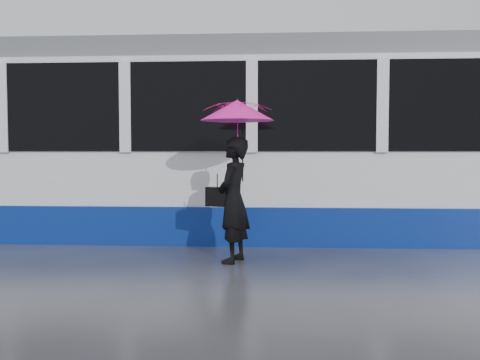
{
  "coord_description": "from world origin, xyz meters",
  "views": [
    {
      "loc": [
        1.15,
        -7.07,
        1.49
      ],
      "look_at": [
        0.69,
        0.28,
        1.1
      ],
      "focal_mm": 40.0,
      "sensor_mm": 36.0,
      "label": 1
    }
  ],
  "objects": [
    {
      "name": "umbrella",
      "position": [
        0.66,
        0.06,
        1.85
      ],
      "size": [
        1.22,
        1.22,
        1.14
      ],
      "rotation": [
        0.0,
        0.0,
        -0.28
      ],
      "color": "#FF1567",
      "rests_on": "ground"
    },
    {
      "name": "ground",
      "position": [
        0.0,
        0.0,
        0.0
      ],
      "size": [
        90.0,
        90.0,
        0.0
      ],
      "primitive_type": "plane",
      "color": "#28282C",
      "rests_on": "ground"
    },
    {
      "name": "handbag",
      "position": [
        0.39,
        0.08,
        0.88
      ],
      "size": [
        0.33,
        0.21,
        0.44
      ],
      "rotation": [
        0.0,
        0.0,
        -0.28
      ],
      "color": "black",
      "rests_on": "ground"
    },
    {
      "name": "rails",
      "position": [
        0.0,
        2.5,
        0.01
      ],
      "size": [
        34.0,
        1.51,
        0.02
      ],
      "color": "#3F3D38",
      "rests_on": "ground"
    },
    {
      "name": "woman",
      "position": [
        0.61,
        0.06,
        0.84
      ],
      "size": [
        0.56,
        0.7,
        1.69
      ],
      "primitive_type": "imported",
      "rotation": [
        0.0,
        0.0,
        -1.85
      ],
      "color": "black",
      "rests_on": "ground"
    },
    {
      "name": "tram",
      "position": [
        1.31,
        2.5,
        1.64
      ],
      "size": [
        26.0,
        2.56,
        3.35
      ],
      "color": "white",
      "rests_on": "ground"
    }
  ]
}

